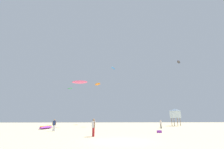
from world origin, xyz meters
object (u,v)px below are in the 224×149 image
(kite_aloft_3, at_px, (80,82))
(kite_aloft_4, at_px, (97,84))
(kite_aloft_0, at_px, (70,88))
(kite_aloft_2, at_px, (179,62))
(person_midground, at_px, (54,124))
(cooler_box, at_px, (159,132))
(kite_grounded_near, at_px, (46,127))
(person_left, at_px, (161,124))
(lifeguard_tower, at_px, (175,113))
(kite_aloft_1, at_px, (113,68))
(person_foreground, at_px, (94,126))

(kite_aloft_3, xyz_separation_m, kite_aloft_4, (3.46, 15.23, 2.63))
(kite_aloft_0, bearing_deg, kite_aloft_2, -25.76)
(kite_aloft_3, distance_m, kite_aloft_4, 15.83)
(person_midground, bearing_deg, kite_aloft_2, -59.22)
(kite_aloft_4, bearing_deg, cooler_box, -72.68)
(person_midground, height_order, kite_grounded_near, person_midground)
(person_left, distance_m, kite_grounded_near, 20.79)
(kite_aloft_0, height_order, kite_aloft_3, kite_aloft_0)
(person_midground, bearing_deg, lifeguard_tower, -55.63)
(kite_aloft_2, relative_size, kite_aloft_3, 0.66)
(kite_grounded_near, bearing_deg, kite_aloft_4, 69.31)
(lifeguard_tower, xyz_separation_m, cooler_box, (-10.59, -19.30, -2.89))
(lifeguard_tower, height_order, kite_aloft_4, kite_aloft_4)
(person_midground, xyz_separation_m, kite_aloft_3, (1.63, 11.77, 8.98))
(lifeguard_tower, relative_size, kite_aloft_4, 1.17)
(person_left, height_order, cooler_box, person_left)
(kite_aloft_0, distance_m, kite_aloft_2, 35.08)
(kite_grounded_near, xyz_separation_m, kite_aloft_1, (12.65, 9.67, 14.27))
(cooler_box, distance_m, kite_aloft_1, 24.18)
(lifeguard_tower, xyz_separation_m, kite_aloft_2, (1.79, -1.15, 13.22))
(lifeguard_tower, xyz_separation_m, kite_aloft_3, (-23.59, -3.94, 6.92))
(kite_aloft_3, bearing_deg, person_foreground, -76.46)
(person_midground, bearing_deg, kite_aloft_1, -29.90)
(cooler_box, relative_size, kite_aloft_1, 0.24)
(person_left, distance_m, kite_aloft_4, 28.02)
(person_midground, height_order, kite_aloft_2, kite_aloft_2)
(kite_grounded_near, bearing_deg, cooler_box, -27.37)
(kite_aloft_4, bearing_deg, kite_aloft_1, -68.91)
(lifeguard_tower, distance_m, kite_aloft_1, 19.35)
(kite_aloft_0, distance_m, kite_aloft_4, 9.82)
(cooler_box, xyz_separation_m, kite_aloft_4, (-9.54, 30.59, 12.45))
(person_left, relative_size, kite_aloft_3, 0.41)
(person_left, bearing_deg, person_midground, 24.08)
(person_foreground, relative_size, person_midground, 1.06)
(person_midground, relative_size, kite_grounded_near, 0.38)
(kite_aloft_4, bearing_deg, kite_grounded_near, -110.69)
(person_foreground, relative_size, kite_aloft_3, 0.48)
(person_midground, height_order, cooler_box, person_midground)
(person_left, bearing_deg, kite_grounded_near, 6.87)
(lifeguard_tower, bearing_deg, kite_grounded_near, -160.19)
(lifeguard_tower, bearing_deg, kite_aloft_2, -32.73)
(kite_aloft_0, xyz_separation_m, kite_aloft_1, (13.94, -14.46, 2.95))
(person_midground, relative_size, kite_aloft_3, 0.45)
(person_foreground, distance_m, kite_aloft_1, 26.77)
(kite_aloft_3, relative_size, kite_aloft_4, 1.06)
(person_midground, distance_m, person_left, 18.41)
(person_left, xyz_separation_m, kite_aloft_3, (-16.12, 6.87, 9.07))
(person_left, xyz_separation_m, kite_grounded_near, (-20.77, 0.63, -0.65))
(cooler_box, bearing_deg, kite_aloft_3, 130.23)
(person_midground, bearing_deg, person_foreground, -138.13)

